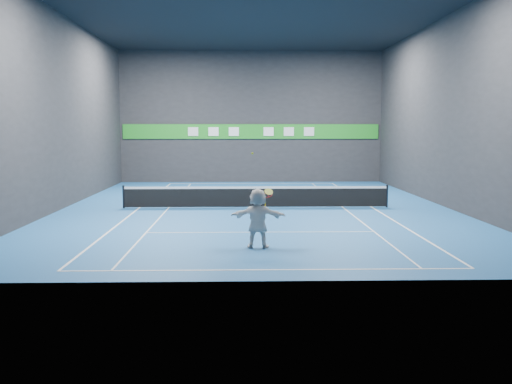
{
  "coord_description": "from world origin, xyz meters",
  "views": [
    {
      "loc": [
        -0.69,
        -26.59,
        3.72
      ],
      "look_at": [
        -0.18,
        -6.77,
        1.5
      ],
      "focal_mm": 40.0,
      "sensor_mm": 36.0,
      "label": 1
    }
  ],
  "objects_px": {
    "tennis_ball": "(252,153)",
    "tennis_net": "(256,196)",
    "tennis_racket": "(267,196)",
    "player": "(258,218)"
  },
  "relations": [
    {
      "from": "tennis_ball",
      "to": "tennis_net",
      "type": "distance_m",
      "value": 9.29
    },
    {
      "from": "tennis_racket",
      "to": "player",
      "type": "bearing_deg",
      "value": -170.87
    },
    {
      "from": "player",
      "to": "tennis_racket",
      "type": "bearing_deg",
      "value": -165.51
    },
    {
      "from": "tennis_net",
      "to": "tennis_racket",
      "type": "distance_m",
      "value": 9.07
    },
    {
      "from": "player",
      "to": "tennis_racket",
      "type": "height_order",
      "value": "tennis_racket"
    },
    {
      "from": "tennis_ball",
      "to": "tennis_racket",
      "type": "distance_m",
      "value": 1.39
    },
    {
      "from": "tennis_racket",
      "to": "tennis_net",
      "type": "bearing_deg",
      "value": 90.77
    },
    {
      "from": "player",
      "to": "tennis_net",
      "type": "relative_size",
      "value": 0.15
    },
    {
      "from": "tennis_net",
      "to": "tennis_racket",
      "type": "relative_size",
      "value": 21.28
    },
    {
      "from": "tennis_ball",
      "to": "player",
      "type": "bearing_deg",
      "value": -27.49
    }
  ]
}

